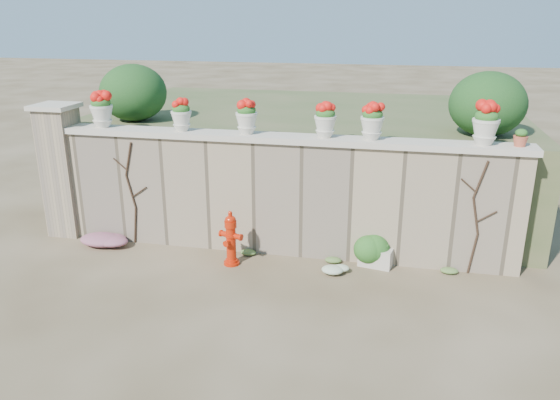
% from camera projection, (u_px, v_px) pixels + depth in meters
% --- Properties ---
extents(ground, '(80.00, 80.00, 0.00)m').
position_uv_depth(ground, '(254.00, 299.00, 8.10)').
color(ground, '#483A24').
rests_on(ground, ground).
extents(stone_wall, '(8.00, 0.40, 2.00)m').
position_uv_depth(stone_wall, '(280.00, 198.00, 9.44)').
color(stone_wall, gray).
rests_on(stone_wall, ground).
extents(wall_cap, '(8.10, 0.52, 0.10)m').
position_uv_depth(wall_cap, '(280.00, 138.00, 9.10)').
color(wall_cap, beige).
rests_on(wall_cap, stone_wall).
extents(gate_pillar, '(0.72, 0.72, 2.48)m').
position_uv_depth(gate_pillar, '(63.00, 170.00, 10.19)').
color(gate_pillar, gray).
rests_on(gate_pillar, ground).
extents(raised_fill, '(9.00, 6.00, 2.00)m').
position_uv_depth(raised_fill, '(310.00, 154.00, 12.40)').
color(raised_fill, '#384C23').
rests_on(raised_fill, ground).
extents(back_shrub_left, '(1.30, 1.30, 1.10)m').
position_uv_depth(back_shrub_left, '(133.00, 93.00, 10.69)').
color(back_shrub_left, '#143814').
rests_on(back_shrub_left, raised_fill).
extents(back_shrub_right, '(1.30, 1.30, 1.10)m').
position_uv_depth(back_shrub_right, '(488.00, 104.00, 9.37)').
color(back_shrub_right, '#143814').
rests_on(back_shrub_right, raised_fill).
extents(vine_left, '(0.60, 0.04, 1.91)m').
position_uv_depth(vine_left, '(132.00, 192.00, 9.78)').
color(vine_left, black).
rests_on(vine_left, ground).
extents(vine_right, '(0.60, 0.04, 1.91)m').
position_uv_depth(vine_right, '(476.00, 217.00, 8.59)').
color(vine_right, black).
rests_on(vine_right, ground).
extents(fire_hydrant, '(0.41, 0.29, 0.95)m').
position_uv_depth(fire_hydrant, '(231.00, 238.00, 9.08)').
color(fire_hydrant, '#B91D07').
rests_on(fire_hydrant, ground).
extents(planter_box, '(0.59, 0.42, 0.45)m').
position_uv_depth(planter_box, '(376.00, 254.00, 9.12)').
color(planter_box, beige).
rests_on(planter_box, ground).
extents(green_shrub, '(0.67, 0.61, 0.64)m').
position_uv_depth(green_shrub, '(371.00, 247.00, 9.11)').
color(green_shrub, '#1E5119').
rests_on(green_shrub, ground).
extents(magenta_clump, '(1.02, 0.68, 0.27)m').
position_uv_depth(magenta_clump, '(106.00, 239.00, 9.94)').
color(magenta_clump, '#C52789').
rests_on(magenta_clump, ground).
extents(white_flowers, '(0.53, 0.42, 0.19)m').
position_uv_depth(white_flowers, '(336.00, 268.00, 8.87)').
color(white_flowers, white).
rests_on(white_flowers, ground).
extents(urn_pot_0, '(0.40, 0.40, 0.63)m').
position_uv_depth(urn_pot_0, '(101.00, 110.00, 9.63)').
color(urn_pot_0, beige).
rests_on(urn_pot_0, wall_cap).
extents(urn_pot_1, '(0.35, 0.35, 0.55)m').
position_uv_depth(urn_pot_1, '(181.00, 115.00, 9.34)').
color(urn_pot_1, beige).
rests_on(urn_pot_1, wall_cap).
extents(urn_pot_2, '(0.37, 0.37, 0.58)m').
position_uv_depth(urn_pot_2, '(247.00, 117.00, 9.11)').
color(urn_pot_2, beige).
rests_on(urn_pot_2, wall_cap).
extents(urn_pot_3, '(0.36, 0.36, 0.57)m').
position_uv_depth(urn_pot_3, '(325.00, 120.00, 8.84)').
color(urn_pot_3, beige).
rests_on(urn_pot_3, wall_cap).
extents(urn_pot_4, '(0.38, 0.38, 0.59)m').
position_uv_depth(urn_pot_4, '(372.00, 122.00, 8.69)').
color(urn_pot_4, beige).
rests_on(urn_pot_4, wall_cap).
extents(urn_pot_5, '(0.41, 0.41, 0.64)m').
position_uv_depth(urn_pot_5, '(486.00, 124.00, 8.33)').
color(urn_pot_5, beige).
rests_on(urn_pot_5, wall_cap).
extents(terracotta_pot, '(0.22, 0.22, 0.26)m').
position_uv_depth(terracotta_pot, '(521.00, 139.00, 8.29)').
color(terracotta_pot, '#AF4C35').
rests_on(terracotta_pot, wall_cap).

